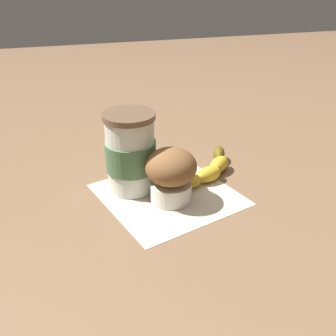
{
  "coord_description": "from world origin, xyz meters",
  "views": [
    {
      "loc": [
        -0.18,
        -0.59,
        0.38
      ],
      "look_at": [
        0.0,
        0.0,
        0.06
      ],
      "focal_mm": 42.0,
      "sensor_mm": 36.0,
      "label": 1
    }
  ],
  "objects": [
    {
      "name": "muffin",
      "position": [
        -0.0,
        -0.02,
        0.05
      ],
      "size": [
        0.09,
        0.09,
        0.1
      ],
      "color": "white",
      "rests_on": "paper_napkin"
    },
    {
      "name": "banana",
      "position": [
        0.1,
        0.05,
        0.02
      ],
      "size": [
        0.15,
        0.13,
        0.03
      ],
      "color": "gold",
      "rests_on": "paper_napkin"
    },
    {
      "name": "ground_plane",
      "position": [
        0.0,
        0.0,
        0.0
      ],
      "size": [
        3.0,
        3.0,
        0.0
      ],
      "primitive_type": "plane",
      "color": "brown"
    },
    {
      "name": "paper_napkin",
      "position": [
        0.0,
        0.0,
        0.0
      ],
      "size": [
        0.28,
        0.28,
        0.0
      ],
      "primitive_type": "cube",
      "rotation": [
        0.0,
        0.0,
        0.28
      ],
      "color": "beige",
      "rests_on": "ground_plane"
    },
    {
      "name": "coffee_cup",
      "position": [
        -0.06,
        0.04,
        0.07
      ],
      "size": [
        0.09,
        0.09,
        0.15
      ],
      "color": "silver",
      "rests_on": "paper_napkin"
    }
  ]
}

